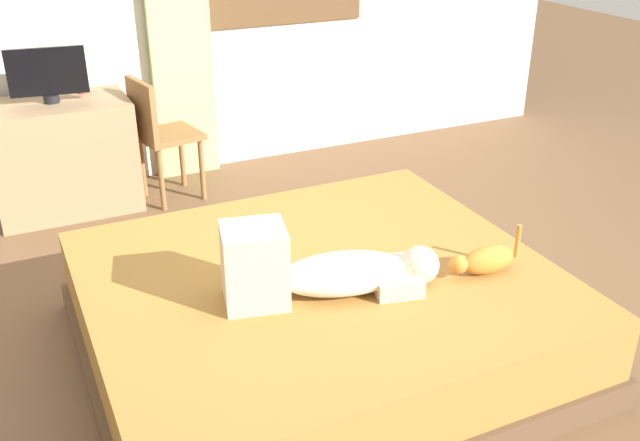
% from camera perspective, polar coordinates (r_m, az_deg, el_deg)
% --- Properties ---
extents(ground_plane, '(16.00, 16.00, 0.00)m').
position_cam_1_polar(ground_plane, '(3.55, 1.54, -9.56)').
color(ground_plane, brown).
extents(bed, '(2.09, 1.87, 0.44)m').
position_cam_1_polar(bed, '(3.35, -0.10, -7.41)').
color(bed, brown).
rests_on(bed, ground).
extents(person_lying, '(0.94, 0.44, 0.34)m').
position_cam_1_polar(person_lying, '(3.02, 0.13, -3.96)').
color(person_lying, silver).
rests_on(person_lying, bed).
extents(cat, '(0.36, 0.12, 0.21)m').
position_cam_1_polar(cat, '(3.28, 12.96, -3.09)').
color(cat, '#C67A2D').
rests_on(cat, bed).
extents(desk, '(0.90, 0.56, 0.74)m').
position_cam_1_polar(desk, '(5.06, -19.72, 4.82)').
color(desk, '#997A56').
rests_on(desk, ground).
extents(tv_monitor, '(0.48, 0.10, 0.35)m').
position_cam_1_polar(tv_monitor, '(4.90, -20.86, 10.81)').
color(tv_monitor, black).
rests_on(tv_monitor, desk).
extents(cup, '(0.08, 0.08, 0.08)m').
position_cam_1_polar(cup, '(5.10, -18.39, 10.06)').
color(cup, '#B23D38').
rests_on(cup, desk).
extents(chair_by_desk, '(0.45, 0.45, 0.86)m').
position_cam_1_polar(chair_by_desk, '(4.96, -12.72, 7.01)').
color(chair_by_desk, brown).
rests_on(chair_by_desk, ground).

